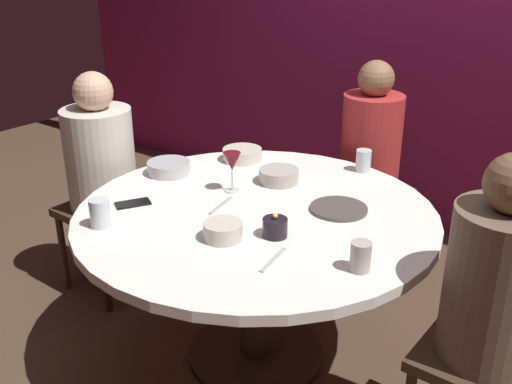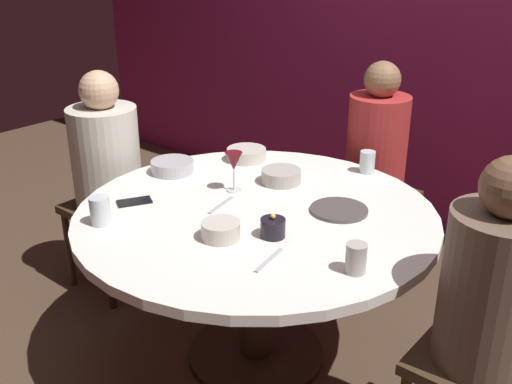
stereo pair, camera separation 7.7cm
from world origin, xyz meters
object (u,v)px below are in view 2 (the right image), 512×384
(dinner_plate, at_px, (339,210))
(bowl_serving_large, at_px, (172,166))
(bowl_salad_center, at_px, (281,176))
(bowl_small_white, at_px, (246,154))
(bowl_sauce_side, at_px, (221,230))
(wine_glass, at_px, (234,163))
(cup_by_right_diner, at_px, (356,258))
(cup_near_candle, at_px, (367,162))
(seated_diner_right, at_px, (493,293))
(cup_by_left_diner, at_px, (100,211))
(seated_diner_left, at_px, (106,159))
(dining_table, at_px, (256,239))
(candle_holder, at_px, (273,228))
(cell_phone, at_px, (134,202))
(seated_diner_back, at_px, (377,148))

(dinner_plate, distance_m, bowl_serving_large, 0.84)
(bowl_salad_center, distance_m, bowl_small_white, 0.33)
(bowl_sauce_side, bearing_deg, bowl_small_white, 124.01)
(wine_glass, relative_size, bowl_small_white, 0.92)
(wine_glass, bearing_deg, bowl_sauce_side, -54.72)
(bowl_salad_center, height_order, cup_by_right_diner, cup_by_right_diner)
(cup_near_candle, bearing_deg, seated_diner_right, -38.54)
(seated_diner_right, xyz_separation_m, bowl_small_white, (-1.36, 0.42, 0.03))
(seated_diner_right, relative_size, cup_by_right_diner, 11.38)
(bowl_serving_large, relative_size, cup_by_left_diner, 1.79)
(seated_diner_left, xyz_separation_m, wine_glass, (0.77, 0.09, 0.13))
(dining_table, bearing_deg, bowl_sauce_side, -78.36)
(bowl_small_white, xyz_separation_m, cup_by_left_diner, (0.03, -0.90, 0.03))
(seated_diner_right, height_order, wine_glass, seated_diner_right)
(bowl_small_white, bearing_deg, seated_diner_left, -143.01)
(seated_diner_left, height_order, bowl_small_white, seated_diner_left)
(candle_holder, bearing_deg, cup_by_left_diner, -149.26)
(seated_diner_left, relative_size, cell_phone, 8.27)
(dinner_plate, bearing_deg, candle_holder, -102.00)
(seated_diner_left, distance_m, wine_glass, 0.79)
(dinner_plate, xyz_separation_m, cup_near_candle, (-0.13, 0.45, 0.04))
(seated_diner_right, height_order, bowl_serving_large, seated_diner_right)
(dinner_plate, xyz_separation_m, cup_by_left_diner, (-0.64, -0.68, 0.05))
(seated_diner_left, bearing_deg, cup_near_candle, 30.67)
(seated_diner_right, relative_size, bowl_small_white, 6.09)
(seated_diner_left, xyz_separation_m, cup_by_left_diner, (0.59, -0.47, 0.06))
(bowl_salad_center, bearing_deg, bowl_sauce_side, -74.56)
(dinner_plate, relative_size, cup_by_left_diner, 2.08)
(dinner_plate, xyz_separation_m, bowl_salad_center, (-0.36, 0.10, 0.02))
(dinner_plate, relative_size, bowl_sauce_side, 1.61)
(seated_diner_back, bearing_deg, wine_glass, -12.69)
(wine_glass, distance_m, bowl_serving_large, 0.38)
(bowl_small_white, bearing_deg, cup_by_left_diner, -87.92)
(seated_diner_back, height_order, bowl_small_white, seated_diner_back)
(seated_diner_left, height_order, cup_by_right_diner, seated_diner_left)
(seated_diner_right, bearing_deg, cup_by_left_diner, 19.62)
(dining_table, height_order, cup_near_candle, cup_near_candle)
(bowl_small_white, height_order, cup_by_left_diner, cup_by_left_diner)
(dining_table, distance_m, cup_near_candle, 0.69)
(cell_phone, relative_size, cup_near_candle, 1.36)
(bowl_salad_center, xyz_separation_m, cup_by_left_diner, (-0.28, -0.77, 0.02))
(cup_by_right_diner, bearing_deg, cell_phone, -174.20)
(cup_near_candle, relative_size, cup_by_right_diner, 1.00)
(dining_table, height_order, seated_diner_back, seated_diner_back)
(bowl_sauce_side, relative_size, cup_near_candle, 1.40)
(wine_glass, bearing_deg, cup_by_right_diner, -18.68)
(dining_table, relative_size, seated_diner_right, 1.24)
(dinner_plate, height_order, bowl_serving_large, bowl_serving_large)
(cell_phone, bearing_deg, candle_holder, 40.54)
(dining_table, bearing_deg, seated_diner_right, 0.00)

